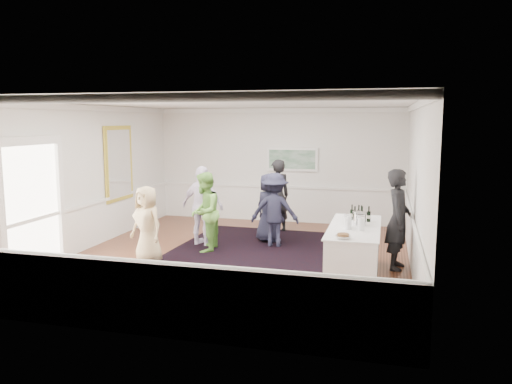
% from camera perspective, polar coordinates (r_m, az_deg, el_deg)
% --- Properties ---
extents(floor, '(8.00, 8.00, 0.00)m').
position_cam_1_polar(floor, '(10.56, -2.06, -7.50)').
color(floor, brown).
rests_on(floor, ground).
extents(ceiling, '(7.00, 8.00, 0.02)m').
position_cam_1_polar(ceiling, '(10.17, -2.15, 10.14)').
color(ceiling, white).
rests_on(ceiling, wall_back).
extents(wall_left, '(0.02, 8.00, 3.20)m').
position_cam_1_polar(wall_left, '(11.73, -18.72, 1.62)').
color(wall_left, white).
rests_on(wall_left, floor).
extents(wall_right, '(0.02, 8.00, 3.20)m').
position_cam_1_polar(wall_right, '(9.83, 17.84, 0.48)').
color(wall_right, white).
rests_on(wall_right, floor).
extents(wall_back, '(7.00, 0.02, 3.20)m').
position_cam_1_polar(wall_back, '(14.10, 2.58, 3.07)').
color(wall_back, white).
rests_on(wall_back, floor).
extents(wall_front, '(7.00, 0.02, 3.20)m').
position_cam_1_polar(wall_front, '(6.56, -12.20, -2.99)').
color(wall_front, white).
rests_on(wall_front, floor).
extents(wainscoting, '(7.00, 8.00, 1.00)m').
position_cam_1_polar(wainscoting, '(10.43, -2.07, -4.85)').
color(wainscoting, white).
rests_on(wainscoting, floor).
extents(mirror, '(0.05, 1.25, 1.85)m').
position_cam_1_polar(mirror, '(12.79, -15.39, 3.17)').
color(mirror, yellow).
rests_on(mirror, wall_left).
extents(doorway, '(0.10, 1.78, 2.56)m').
position_cam_1_polar(doorway, '(10.20, -24.25, -0.63)').
color(doorway, white).
rests_on(doorway, wall_left).
extents(landscape_painting, '(1.44, 0.06, 0.66)m').
position_cam_1_polar(landscape_painting, '(13.95, 4.14, 3.75)').
color(landscape_painting, white).
rests_on(landscape_painting, wall_back).
extents(area_rug, '(3.69, 4.75, 0.02)m').
position_cam_1_polar(area_rug, '(10.95, -0.34, -6.85)').
color(area_rug, black).
rests_on(area_rug, floor).
extents(serving_table, '(0.90, 2.38, 0.96)m').
position_cam_1_polar(serving_table, '(9.27, 11.13, -6.77)').
color(serving_table, white).
rests_on(serving_table, floor).
extents(bartender, '(0.53, 0.75, 1.94)m').
position_cam_1_polar(bartender, '(9.97, 15.94, -3.02)').
color(bartender, black).
rests_on(bartender, floor).
extents(guest_tan, '(0.89, 0.74, 1.57)m').
position_cam_1_polar(guest_tan, '(10.22, -12.36, -3.69)').
color(guest_tan, tan).
rests_on(guest_tan, floor).
extents(guest_green, '(0.75, 0.91, 1.74)m').
position_cam_1_polar(guest_green, '(10.93, -5.89, -2.30)').
color(guest_green, '#6CAD45').
rests_on(guest_green, floor).
extents(guest_lilac, '(1.15, 0.68, 1.83)m').
position_cam_1_polar(guest_lilac, '(11.43, -6.12, -1.62)').
color(guest_lilac, white).
rests_on(guest_lilac, floor).
extents(guest_dark_a, '(1.14, 0.72, 1.68)m').
position_cam_1_polar(guest_dark_a, '(11.30, 2.15, -2.07)').
color(guest_dark_a, '#1E1E32').
rests_on(guest_dark_a, floor).
extents(guest_dark_b, '(0.82, 0.76, 1.88)m').
position_cam_1_polar(guest_dark_b, '(12.75, 2.41, -0.45)').
color(guest_dark_b, black).
rests_on(guest_dark_b, floor).
extents(guest_navy, '(0.95, 0.86, 1.63)m').
position_cam_1_polar(guest_navy, '(11.72, 1.49, -1.83)').
color(guest_navy, '#1E1E32').
rests_on(guest_navy, floor).
extents(wine_bottles, '(0.39, 0.25, 0.31)m').
position_cam_1_polar(wine_bottles, '(9.64, 11.76, -2.35)').
color(wine_bottles, black).
rests_on(wine_bottles, serving_table).
extents(juice_pitchers, '(0.36, 0.35, 0.24)m').
position_cam_1_polar(juice_pitchers, '(8.92, 10.97, -3.40)').
color(juice_pitchers, '#68C446').
rests_on(juice_pitchers, serving_table).
extents(ice_bucket, '(0.26, 0.26, 0.25)m').
position_cam_1_polar(ice_bucket, '(9.25, 11.74, -3.04)').
color(ice_bucket, silver).
rests_on(ice_bucket, serving_table).
extents(nut_bowl, '(0.26, 0.26, 0.07)m').
position_cam_1_polar(nut_bowl, '(8.19, 9.93, -5.00)').
color(nut_bowl, white).
rests_on(nut_bowl, serving_table).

